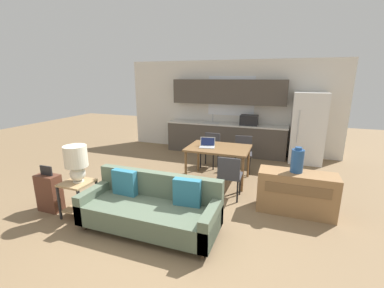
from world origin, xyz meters
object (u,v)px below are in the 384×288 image
object	(u,v)px
refrigerator	(307,128)
suitcase	(49,192)
dining_chair_near_right	(230,175)
dining_table	(218,150)
dining_chair_far_left	(210,148)
vase	(297,161)
side_table	(78,193)
table_lamp	(76,161)
couch	(152,208)
dining_chair_far_right	(243,151)
laptop	(207,145)
credenza	(296,193)

from	to	relation	value
refrigerator	suitcase	xyz separation A→B (m)	(-4.22, -4.33, -0.60)
dining_chair_near_right	suitcase	size ratio (longest dim) A/B	1.05
dining_table	dining_chair_far_left	xyz separation A→B (m)	(-0.42, 0.84, -0.20)
vase	dining_table	bearing A→B (deg)	149.99
side_table	suitcase	xyz separation A→B (m)	(-0.59, -0.03, -0.07)
table_lamp	vase	xyz separation A→B (m)	(3.27, 1.34, -0.04)
dining_table	table_lamp	bearing A→B (deg)	-127.86
couch	table_lamp	xyz separation A→B (m)	(-1.26, -0.08, 0.62)
couch	side_table	distance (m)	1.29
refrigerator	dining_chair_far_right	size ratio (longest dim) A/B	2.20
couch	laptop	distance (m)	2.16
vase	suitcase	bearing A→B (deg)	-160.34
couch	laptop	bearing A→B (deg)	83.76
refrigerator	couch	bearing A→B (deg)	-119.06
refrigerator	side_table	size ratio (longest dim) A/B	3.12
dining_table	table_lamp	world-z (taller)	table_lamp
side_table	vase	distance (m)	3.59
credenza	dining_chair_far_left	world-z (taller)	dining_chair_far_left
refrigerator	laptop	world-z (taller)	refrigerator
table_lamp	dining_chair_far_right	bearing A→B (deg)	54.53
dining_table	dining_chair_near_right	distance (m)	0.95
refrigerator	table_lamp	world-z (taller)	refrigerator
refrigerator	dining_chair_far_left	world-z (taller)	refrigerator
couch	laptop	size ratio (longest dim) A/B	5.65
dining_table	dining_chair_far_right	xyz separation A→B (m)	(0.41, 0.78, -0.20)
dining_chair_far_right	suitcase	world-z (taller)	dining_chair_far_right
credenza	suitcase	distance (m)	4.14
credenza	dining_chair_far_right	distance (m)	2.06
couch	vase	size ratio (longest dim) A/B	4.84
dining_table	credenza	size ratio (longest dim) A/B	1.07
table_lamp	laptop	xyz separation A→B (m)	(1.49, 2.17, -0.14)
suitcase	side_table	bearing A→B (deg)	3.05
laptop	dining_table	bearing A→B (deg)	1.83
dining_table	couch	size ratio (longest dim) A/B	0.65
refrigerator	vase	xyz separation A→B (m)	(-0.33, -2.94, -0.02)
side_table	credenza	xyz separation A→B (m)	(3.32, 1.33, -0.04)
couch	dining_chair_far_left	bearing A→B (deg)	89.04
dining_chair_near_right	dining_chair_far_right	world-z (taller)	same
vase	dining_chair_far_left	world-z (taller)	vase
dining_table	table_lamp	xyz separation A→B (m)	(-1.73, -2.23, 0.26)
vase	laptop	xyz separation A→B (m)	(-1.77, 0.84, -0.10)
table_lamp	dining_chair_far_left	xyz separation A→B (m)	(1.31, 3.06, -0.46)
refrigerator	laptop	size ratio (longest dim) A/B	5.11
dining_table	credenza	bearing A→B (deg)	-30.28
vase	dining_chair_far_left	size ratio (longest dim) A/B	0.50
dining_chair_far_right	laptop	size ratio (longest dim) A/B	2.33
credenza	dining_chair_near_right	world-z (taller)	dining_chair_near_right
table_lamp	dining_chair_far_left	world-z (taller)	table_lamp
couch	laptop	world-z (taller)	laptop
refrigerator	dining_chair_far_right	bearing A→B (deg)	-138.85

